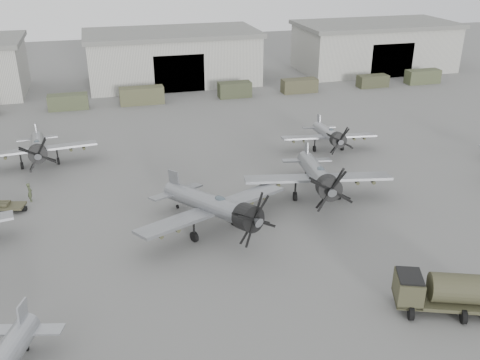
# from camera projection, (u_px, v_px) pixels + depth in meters

# --- Properties ---
(ground) EXTENTS (220.00, 220.00, 0.00)m
(ground) POSITION_uv_depth(u_px,v_px,m) (305.00, 288.00, 38.35)
(ground) COLOR slate
(ground) RESTS_ON ground
(hangar_center) EXTENTS (29.00, 14.80, 8.70)m
(hangar_center) POSITION_uv_depth(u_px,v_px,m) (173.00, 57.00, 90.98)
(hangar_center) COLOR #B5B4A9
(hangar_center) RESTS_ON ground
(hangar_right) EXTENTS (29.00, 14.80, 8.70)m
(hangar_right) POSITION_uv_depth(u_px,v_px,m) (374.00, 46.00, 100.00)
(hangar_right) COLOR #B5B4A9
(hangar_right) RESTS_ON ground
(support_truck_2) EXTENTS (5.68, 2.20, 2.21)m
(support_truck_2) POSITION_uv_depth(u_px,v_px,m) (68.00, 102.00, 77.73)
(support_truck_2) COLOR #40462E
(support_truck_2) RESTS_ON ground
(support_truck_3) EXTENTS (6.57, 2.20, 2.56)m
(support_truck_3) POSITION_uv_depth(u_px,v_px,m) (142.00, 95.00, 80.19)
(support_truck_3) COLOR #47482F
(support_truck_3) RESTS_ON ground
(support_truck_4) EXTENTS (5.12, 2.20, 2.37)m
(support_truck_4) POSITION_uv_depth(u_px,v_px,m) (235.00, 90.00, 83.65)
(support_truck_4) COLOR #373C27
(support_truck_4) RESTS_ON ground
(support_truck_5) EXTENTS (5.75, 2.20, 2.18)m
(support_truck_5) POSITION_uv_depth(u_px,v_px,m) (299.00, 86.00, 86.25)
(support_truck_5) COLOR #42402B
(support_truck_5) RESTS_ON ground
(support_truck_6) EXTENTS (5.08, 2.20, 1.98)m
(support_truck_6) POSITION_uv_depth(u_px,v_px,m) (373.00, 81.00, 89.39)
(support_truck_6) COLOR #383A26
(support_truck_6) RESTS_ON ground
(support_truck_7) EXTENTS (5.88, 2.20, 2.32)m
(support_truck_7) POSITION_uv_depth(u_px,v_px,m) (423.00, 77.00, 91.56)
(support_truck_7) COLOR #41472E
(support_truck_7) RESTS_ON ground
(aircraft_mid_1) EXTENTS (13.79, 12.50, 5.64)m
(aircraft_mid_1) POSITION_uv_depth(u_px,v_px,m) (216.00, 207.00, 44.31)
(aircraft_mid_1) COLOR gray
(aircraft_mid_1) RESTS_ON ground
(aircraft_mid_2) EXTENTS (14.09, 12.68, 5.59)m
(aircraft_mid_2) POSITION_uv_depth(u_px,v_px,m) (319.00, 176.00, 50.10)
(aircraft_mid_2) COLOR gray
(aircraft_mid_2) RESTS_ON ground
(aircraft_far_0) EXTENTS (12.55, 11.29, 5.00)m
(aircraft_far_0) POSITION_uv_depth(u_px,v_px,m) (38.00, 147.00, 57.62)
(aircraft_far_0) COLOR gray
(aircraft_far_0) RESTS_ON ground
(aircraft_far_1) EXTENTS (11.21, 10.09, 4.45)m
(aircraft_far_1) POSITION_uv_depth(u_px,v_px,m) (330.00, 135.00, 62.04)
(aircraft_far_1) COLOR #95979D
(aircraft_far_1) RESTS_ON ground
(fuel_tanker) EXTENTS (7.68, 4.88, 2.82)m
(fuel_tanker) POSITION_uv_depth(u_px,v_px,m) (450.00, 290.00, 35.37)
(fuel_tanker) COLOR #3A3A26
(fuel_tanker) RESTS_ON ground
(ground_crew) EXTENTS (0.53, 0.73, 1.87)m
(ground_crew) POSITION_uv_depth(u_px,v_px,m) (30.00, 192.00, 50.57)
(ground_crew) COLOR #404930
(ground_crew) RESTS_ON ground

